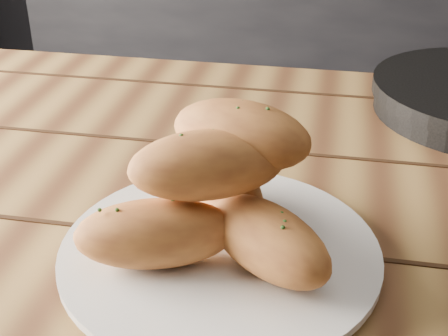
% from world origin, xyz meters
% --- Properties ---
extents(table, '(1.43, 0.82, 0.75)m').
position_xyz_m(table, '(-0.35, 0.10, 0.64)').
color(table, olive).
rests_on(table, ground).
extents(plate, '(0.30, 0.30, 0.02)m').
position_xyz_m(plate, '(-0.47, -0.04, 0.76)').
color(plate, silver).
rests_on(plate, table).
extents(bread_rolls, '(0.25, 0.21, 0.13)m').
position_xyz_m(bread_rolls, '(-0.47, -0.03, 0.82)').
color(bread_rolls, '#CA7E38').
rests_on(bread_rolls, plate).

